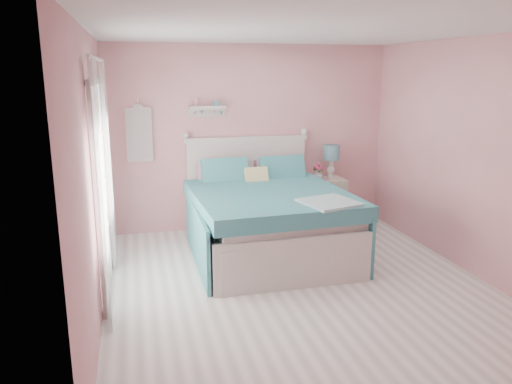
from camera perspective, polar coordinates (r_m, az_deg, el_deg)
name	(u,v)px	position (r m, az deg, el deg)	size (l,w,h in m)	color
floor	(300,287)	(5.41, 5.02, -10.72)	(4.50, 4.50, 0.00)	beige
room_shell	(303,138)	(4.98, 5.40, 6.14)	(4.50, 4.50, 4.50)	#CC8188
bed	(266,219)	(6.23, 1.17, -3.14)	(1.89, 2.33, 1.33)	silver
nightstand	(326,202)	(7.42, 7.97, -1.12)	(0.49, 0.48, 0.71)	silver
table_lamp	(331,155)	(7.36, 8.62, 4.20)	(0.24, 0.24, 0.48)	white
vase	(318,174)	(7.26, 7.14, 2.00)	(0.13, 0.13, 0.14)	silver
teacup	(325,178)	(7.21, 7.91, 1.63)	(0.09, 0.09, 0.07)	#BD7F87
roses	(319,167)	(7.23, 7.16, 2.85)	(0.14, 0.11, 0.12)	#D4486F
wall_shelf	(207,108)	(6.94, -5.62, 9.49)	(0.50, 0.15, 0.25)	silver
hanging_dress	(139,135)	(6.89, -13.20, 6.37)	(0.34, 0.03, 0.72)	white
french_door	(101,190)	(5.20, -17.27, 0.18)	(0.04, 1.32, 2.16)	silver
curtain_near	(102,198)	(4.45, -17.20, -0.62)	(0.04, 0.40, 2.32)	white
curtain_far	(109,166)	(5.90, -16.49, 2.84)	(0.04, 0.40, 2.32)	white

